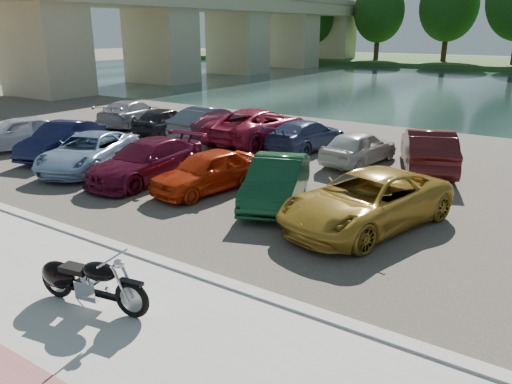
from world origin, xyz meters
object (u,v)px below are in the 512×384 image
car_0 (19,133)px  motorcycle (83,280)px  car_2 (88,152)px  car_1 (63,140)px

car_0 → motorcycle: bearing=-6.9°
car_0 → car_2: size_ratio=0.89×
car_1 → car_2: size_ratio=0.89×
motorcycle → car_1: bearing=135.7°
car_0 → car_2: car_0 is taller
motorcycle → car_1: car_1 is taller
motorcycle → car_2: (-7.47, 6.06, 0.10)m
motorcycle → car_0: bearing=142.4°
car_0 → car_2: (4.90, -0.42, -0.05)m
car_0 → car_2: bearing=15.8°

